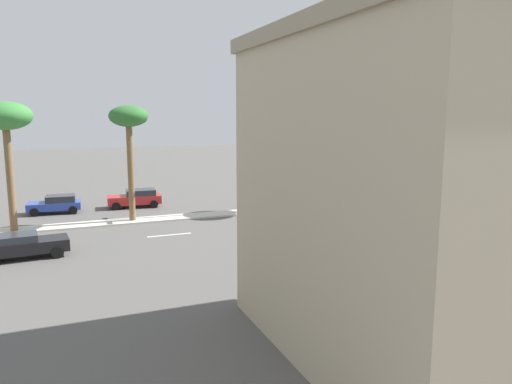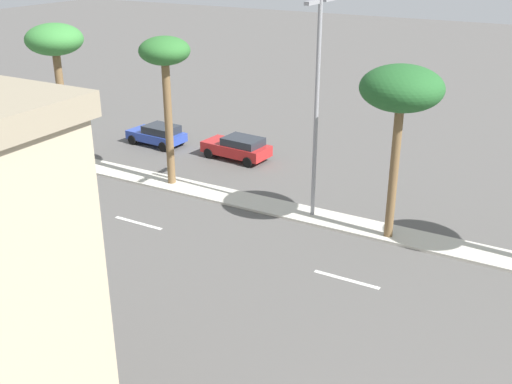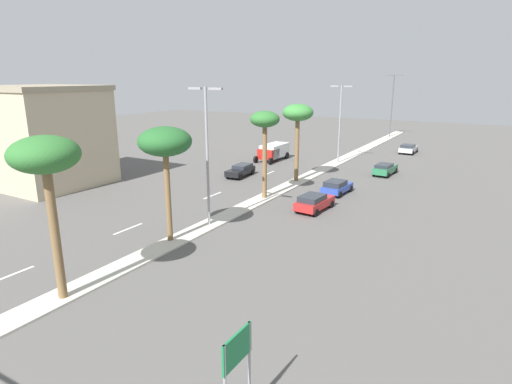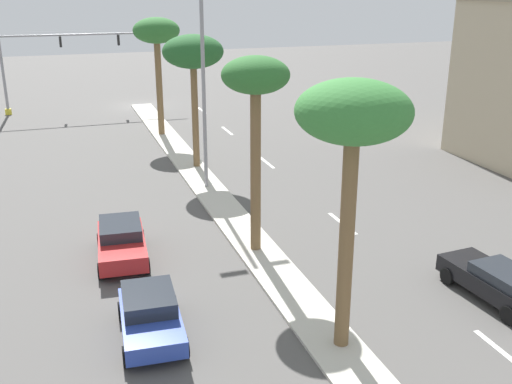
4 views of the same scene
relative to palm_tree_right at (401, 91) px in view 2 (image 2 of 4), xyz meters
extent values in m
plane|color=#565451|center=(0.36, 14.25, -6.84)|extent=(160.00, 160.00, 0.00)
cube|color=beige|center=(0.36, 24.26, -6.78)|extent=(1.80, 90.13, 0.12)
cube|color=silver|center=(-4.42, 0.27, -6.84)|extent=(0.20, 2.80, 0.01)
cube|color=silver|center=(-4.42, 11.02, -6.84)|extent=(0.20, 2.80, 0.01)
cylinder|color=brown|center=(0.00, 0.00, -3.60)|extent=(0.39, 0.39, 6.25)
ellipsoid|color=#235B28|center=(0.00, 0.00, 0.14)|extent=(3.54, 3.54, 1.95)
cylinder|color=brown|center=(0.43, 12.60, -3.32)|extent=(0.43, 0.43, 6.82)
ellipsoid|color=#2D6B2D|center=(0.43, 12.60, 0.56)|extent=(2.67, 2.67, 1.47)
cylinder|color=brown|center=(0.15, 20.14, -3.35)|extent=(0.45, 0.45, 6.75)
ellipsoid|color=#387F38|center=(0.15, 20.14, 0.60)|extent=(3.25, 3.25, 1.79)
cylinder|color=gray|center=(0.40, 3.99, -1.58)|extent=(0.20, 0.20, 10.29)
cube|color=gray|center=(-0.50, 3.99, 3.41)|extent=(1.10, 0.24, 0.16)
cube|color=#2D47AD|center=(5.66, 17.75, -6.24)|extent=(2.07, 3.95, 0.56)
cube|color=#262B33|center=(5.63, 17.27, -5.72)|extent=(1.78, 2.21, 0.50)
cylinder|color=black|center=(4.88, 19.14, -6.52)|extent=(0.26, 0.65, 0.64)
cylinder|color=black|center=(6.62, 19.03, -6.52)|extent=(0.26, 0.65, 0.64)
cylinder|color=black|center=(4.71, 16.46, -6.52)|extent=(0.26, 0.65, 0.64)
cylinder|color=black|center=(6.44, 16.35, -6.52)|extent=(0.26, 0.65, 0.64)
cube|color=#287047|center=(7.64, 28.42, -6.18)|extent=(1.98, 4.33, 0.68)
cube|color=#262B33|center=(7.60, 27.90, -5.66)|extent=(1.69, 2.42, 0.36)
cylinder|color=black|center=(6.93, 29.95, -6.52)|extent=(0.26, 0.65, 0.64)
cylinder|color=black|center=(8.54, 29.84, -6.52)|extent=(0.26, 0.65, 0.64)
cylinder|color=black|center=(6.73, 27.00, -6.52)|extent=(0.26, 0.65, 0.64)
cylinder|color=black|center=(8.34, 26.89, -6.52)|extent=(0.26, 0.65, 0.64)
cylinder|color=black|center=(-5.49, 17.69, -6.52)|extent=(0.27, 0.66, 0.64)
cylinder|color=black|center=(-7.10, 17.56, -6.52)|extent=(0.27, 0.66, 0.64)
cube|color=red|center=(5.86, 11.69, -6.20)|extent=(2.16, 4.34, 0.66)
cube|color=#262B33|center=(5.83, 11.17, -5.63)|extent=(1.83, 2.44, 0.47)
cylinder|color=black|center=(5.10, 13.23, -6.52)|extent=(0.27, 0.65, 0.64)
cylinder|color=black|center=(6.85, 13.10, -6.52)|extent=(0.27, 0.65, 0.64)
cylinder|color=black|center=(4.88, 10.29, -6.52)|extent=(0.27, 0.65, 0.64)
cylinder|color=black|center=(6.63, 10.16, -6.52)|extent=(0.27, 0.65, 0.64)
camera|label=1|loc=(-33.95, 17.13, 0.69)|focal=33.96mm
camera|label=2|loc=(-24.91, -7.07, 6.01)|focal=42.99mm
camera|label=3|loc=(19.12, -20.79, 4.26)|focal=29.81mm
camera|label=4|loc=(7.80, 34.55, 3.92)|focal=42.12mm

